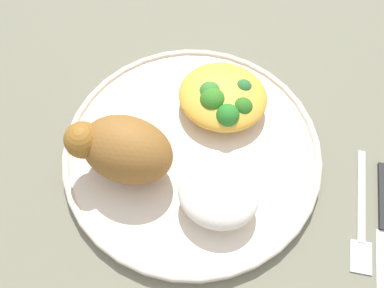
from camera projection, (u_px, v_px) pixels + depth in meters
name	position (u px, v px, depth m)	size (l,w,h in m)	color
ground_plane	(192.00, 155.00, 0.50)	(2.00, 2.00, 0.00)	#6B6955
plate	(192.00, 151.00, 0.49)	(0.29, 0.29, 0.02)	beige
roasted_chicken	(123.00, 149.00, 0.45)	(0.11, 0.07, 0.07)	brown
rice_pile	(218.00, 196.00, 0.44)	(0.08, 0.07, 0.04)	silver
mac_cheese_with_broccoli	(223.00, 98.00, 0.50)	(0.10, 0.10, 0.04)	gold
fork	(362.00, 216.00, 0.46)	(0.03, 0.14, 0.01)	silver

